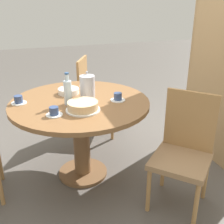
{
  "coord_description": "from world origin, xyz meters",
  "views": [
    {
      "loc": [
        2.21,
        -0.45,
        1.59
      ],
      "look_at": [
        0.0,
        0.29,
        0.6
      ],
      "focal_mm": 45.0,
      "sensor_mm": 36.0,
      "label": 1
    }
  ],
  "objects_px": {
    "chair_b": "(184,150)",
    "cup_c": "(118,97)",
    "cake_main": "(83,106)",
    "cup_a": "(54,112)",
    "chair_c": "(94,95)",
    "coffee_pot": "(87,87)",
    "water_bottle": "(68,92)",
    "cup_b": "(19,100)"
  },
  "relations": [
    {
      "from": "chair_b",
      "to": "cup_c",
      "type": "xyz_separation_m",
      "value": [
        -0.51,
        -0.36,
        0.3
      ]
    },
    {
      "from": "cup_c",
      "to": "cup_b",
      "type": "bearing_deg",
      "value": -103.79
    },
    {
      "from": "chair_c",
      "to": "cup_a",
      "type": "height_order",
      "value": "chair_c"
    },
    {
      "from": "chair_c",
      "to": "cake_main",
      "type": "distance_m",
      "value": 1.16
    },
    {
      "from": "chair_b",
      "to": "chair_c",
      "type": "xyz_separation_m",
      "value": [
        -1.44,
        -0.33,
        0.0
      ]
    },
    {
      "from": "cake_main",
      "to": "cup_c",
      "type": "xyz_separation_m",
      "value": [
        -0.12,
        0.33,
        -0.01
      ]
    },
    {
      "from": "water_bottle",
      "to": "cup_b",
      "type": "bearing_deg",
      "value": -110.39
    },
    {
      "from": "cake_main",
      "to": "cup_c",
      "type": "height_order",
      "value": "cake_main"
    },
    {
      "from": "water_bottle",
      "to": "cup_c",
      "type": "bearing_deg",
      "value": 82.76
    },
    {
      "from": "coffee_pot",
      "to": "cup_b",
      "type": "distance_m",
      "value": 0.58
    },
    {
      "from": "coffee_pot",
      "to": "water_bottle",
      "type": "xyz_separation_m",
      "value": [
        0.04,
        -0.17,
        -0.01
      ]
    },
    {
      "from": "cup_a",
      "to": "cup_b",
      "type": "relative_size",
      "value": 1.0
    },
    {
      "from": "chair_c",
      "to": "water_bottle",
      "type": "relative_size",
      "value": 3.4
    },
    {
      "from": "chair_c",
      "to": "cup_a",
      "type": "xyz_separation_m",
      "value": [
        1.08,
        -0.59,
        0.3
      ]
    },
    {
      "from": "chair_b",
      "to": "chair_c",
      "type": "relative_size",
      "value": 1.0
    },
    {
      "from": "coffee_pot",
      "to": "cup_b",
      "type": "height_order",
      "value": "coffee_pot"
    },
    {
      "from": "cake_main",
      "to": "water_bottle",
      "type": "bearing_deg",
      "value": -155.28
    },
    {
      "from": "cake_main",
      "to": "cup_a",
      "type": "distance_m",
      "value": 0.23
    },
    {
      "from": "chair_c",
      "to": "cup_b",
      "type": "relative_size",
      "value": 7.18
    },
    {
      "from": "chair_b",
      "to": "cup_a",
      "type": "xyz_separation_m",
      "value": [
        -0.37,
        -0.92,
        0.3
      ]
    },
    {
      "from": "coffee_pot",
      "to": "chair_b",
      "type": "bearing_deg",
      "value": 44.83
    },
    {
      "from": "water_bottle",
      "to": "cup_b",
      "type": "relative_size",
      "value": 2.11
    },
    {
      "from": "cup_a",
      "to": "water_bottle",
      "type": "bearing_deg",
      "value": 143.93
    },
    {
      "from": "chair_b",
      "to": "cup_a",
      "type": "relative_size",
      "value": 7.18
    },
    {
      "from": "water_bottle",
      "to": "cup_a",
      "type": "relative_size",
      "value": 2.11
    },
    {
      "from": "chair_b",
      "to": "cup_b",
      "type": "height_order",
      "value": "chair_b"
    },
    {
      "from": "chair_b",
      "to": "cup_a",
      "type": "distance_m",
      "value": 1.04
    },
    {
      "from": "water_bottle",
      "to": "cake_main",
      "type": "relative_size",
      "value": 0.99
    },
    {
      "from": "cake_main",
      "to": "chair_c",
      "type": "bearing_deg",
      "value": 160.8
    },
    {
      "from": "coffee_pot",
      "to": "chair_c",
      "type": "bearing_deg",
      "value": 161.89
    },
    {
      "from": "chair_c",
      "to": "water_bottle",
      "type": "bearing_deg",
      "value": 179.64
    },
    {
      "from": "cake_main",
      "to": "cup_a",
      "type": "relative_size",
      "value": 2.14
    },
    {
      "from": "chair_c",
      "to": "chair_b",
      "type": "bearing_deg",
      "value": -140.49
    },
    {
      "from": "chair_c",
      "to": "cup_c",
      "type": "xyz_separation_m",
      "value": [
        0.93,
        -0.03,
        0.3
      ]
    },
    {
      "from": "cup_a",
      "to": "cup_b",
      "type": "xyz_separation_m",
      "value": [
        -0.34,
        -0.25,
        0.0
      ]
    },
    {
      "from": "coffee_pot",
      "to": "water_bottle",
      "type": "height_order",
      "value": "water_bottle"
    },
    {
      "from": "water_bottle",
      "to": "cup_b",
      "type": "xyz_separation_m",
      "value": [
        -0.15,
        -0.39,
        -0.08
      ]
    },
    {
      "from": "chair_b",
      "to": "coffee_pot",
      "type": "xyz_separation_m",
      "value": [
        -0.61,
        -0.6,
        0.39
      ]
    },
    {
      "from": "cup_b",
      "to": "chair_c",
      "type": "bearing_deg",
      "value": 131.13
    },
    {
      "from": "water_bottle",
      "to": "cup_c",
      "type": "distance_m",
      "value": 0.43
    },
    {
      "from": "cup_b",
      "to": "cup_c",
      "type": "distance_m",
      "value": 0.83
    },
    {
      "from": "coffee_pot",
      "to": "cake_main",
      "type": "distance_m",
      "value": 0.25
    }
  ]
}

